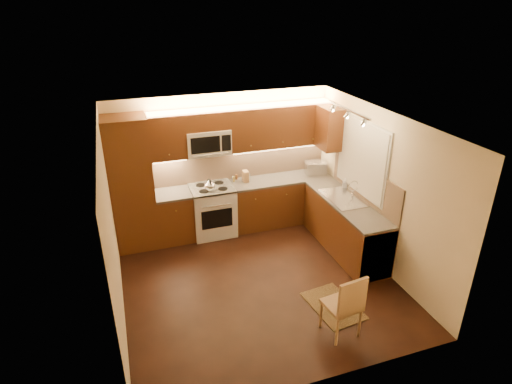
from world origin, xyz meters
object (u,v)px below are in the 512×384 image
object	(u,v)px
toaster_oven	(315,168)
stove	(213,210)
sink	(343,194)
knife_block	(246,176)
microwave	(208,142)
soap_bottle	(345,183)
kettle	(210,185)
dining_chair	(342,303)

from	to	relation	value
toaster_oven	stove	bearing A→B (deg)	-166.47
sink	knife_block	distance (m)	1.81
microwave	soap_bottle	size ratio (longest dim) A/B	4.36
microwave	kettle	xyz separation A→B (m)	(-0.06, -0.28, -0.69)
sink	kettle	xyz separation A→B (m)	(-2.06, 0.98, 0.06)
microwave	dining_chair	bearing A→B (deg)	-73.49
sink	soap_bottle	xyz separation A→B (m)	(0.24, 0.38, 0.01)
stove	toaster_oven	size ratio (longest dim) A/B	2.39
stove	microwave	distance (m)	1.27
dining_chair	sink	bearing A→B (deg)	53.89
kettle	soap_bottle	size ratio (longest dim) A/B	1.29
knife_block	stove	bearing A→B (deg)	-171.64
microwave	sink	bearing A→B (deg)	-32.21
sink	soap_bottle	distance (m)	0.45
stove	microwave	size ratio (longest dim) A/B	1.21
microwave	knife_block	xyz separation A→B (m)	(0.66, -0.04, -0.72)
knife_block	soap_bottle	xyz separation A→B (m)	(1.58, -0.84, -0.02)
kettle	knife_block	world-z (taller)	kettle
kettle	soap_bottle	bearing A→B (deg)	-24.97
kettle	toaster_oven	world-z (taller)	kettle
microwave	dining_chair	size ratio (longest dim) A/B	0.82
soap_bottle	dining_chair	size ratio (longest dim) A/B	0.19
stove	soap_bottle	bearing A→B (deg)	-18.50
sink	soap_bottle	size ratio (longest dim) A/B	4.94
kettle	knife_block	bearing A→B (deg)	7.86
microwave	toaster_oven	distance (m)	2.17
microwave	knife_block	size ratio (longest dim) A/B	3.72
soap_bottle	sink	bearing A→B (deg)	-101.04
toaster_oven	soap_bottle	bearing A→B (deg)	-63.57
stove	sink	xyz separation A→B (m)	(2.00, -1.12, 0.52)
toaster_oven	soap_bottle	distance (m)	0.81
sink	soap_bottle	bearing A→B (deg)	57.41
sink	kettle	world-z (taller)	kettle
soap_bottle	stove	bearing A→B (deg)	-176.95
knife_block	dining_chair	distance (m)	3.20
microwave	dining_chair	xyz separation A→B (m)	(0.94, -3.18, -1.26)
dining_chair	stove	bearing A→B (deg)	99.88
kettle	dining_chair	size ratio (longest dim) A/B	0.24
soap_bottle	toaster_oven	bearing A→B (deg)	125.47
knife_block	soap_bottle	distance (m)	1.79
knife_block	toaster_oven	bearing A→B (deg)	-2.20
microwave	dining_chair	world-z (taller)	microwave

